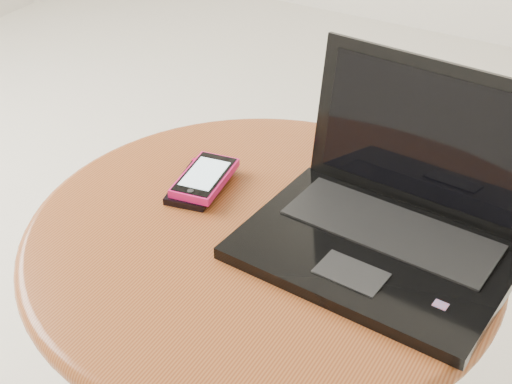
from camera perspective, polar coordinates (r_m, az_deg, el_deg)
The scene contains 4 objects.
table at distance 1.05m, azimuth 0.39°, elevation -7.66°, with size 0.63×0.63×0.50m.
laptop at distance 0.95m, azimuth 10.12°, elevation -1.98°, with size 0.34×0.28×0.21m.
phone_black at distance 1.07m, azimuth -4.40°, elevation 0.62°, with size 0.08×0.12×0.01m.
phone_pink at distance 1.06m, azimuth -3.91°, elevation 1.12°, with size 0.08×0.12×0.01m.
Camera 1 is at (0.29, -0.66, 1.10)m, focal length 52.67 mm.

